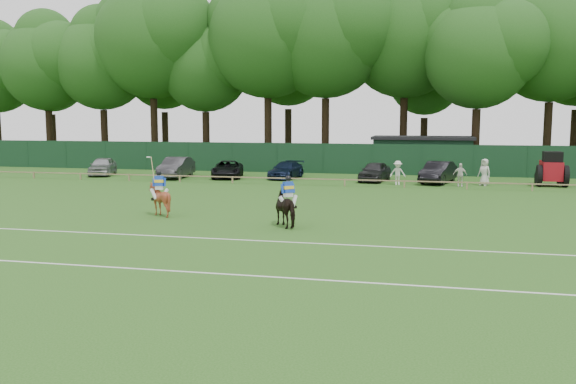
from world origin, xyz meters
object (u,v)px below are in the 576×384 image
(suv_black, at_px, (228,169))
(hatch_grey, at_px, (375,171))
(sedan_navy, at_px, (286,170))
(sedan_grey, at_px, (176,167))
(horse_chestnut, at_px, (160,199))
(spectator_mid, at_px, (460,175))
(horse_dark, at_px, (288,208))
(sedan_silver, at_px, (103,166))
(estate_black, at_px, (438,172))
(tractor, at_px, (551,170))
(spectator_left, at_px, (398,173))
(spectator_right, at_px, (484,172))
(utility_shed, at_px, (422,154))

(suv_black, bearing_deg, hatch_grey, -13.22)
(sedan_navy, height_order, hatch_grey, hatch_grey)
(sedan_grey, bearing_deg, horse_chestnut, -74.15)
(spectator_mid, bearing_deg, sedan_grey, 172.54)
(horse_dark, relative_size, spectator_mid, 1.22)
(horse_dark, relative_size, sedan_silver, 0.45)
(estate_black, bearing_deg, tractor, 14.91)
(sedan_silver, height_order, hatch_grey, sedan_silver)
(horse_chestnut, bearing_deg, suv_black, -94.38)
(sedan_navy, distance_m, estate_black, 11.32)
(horse_chestnut, bearing_deg, tractor, -152.23)
(horse_dark, height_order, spectator_left, spectator_left)
(horse_dark, bearing_deg, spectator_right, -157.02)
(estate_black, distance_m, tractor, 7.50)
(spectator_left, xyz_separation_m, spectator_mid, (4.16, -0.09, -0.04))
(utility_shed, bearing_deg, tractor, -44.87)
(horse_chestnut, xyz_separation_m, spectator_mid, (14.57, 15.90, -0.00))
(horse_dark, distance_m, sedan_navy, 20.56)
(suv_black, height_order, spectator_left, spectator_left)
(suv_black, bearing_deg, spectator_mid, -20.31)
(suv_black, distance_m, spectator_left, 13.21)
(sedan_grey, xyz_separation_m, spectator_mid, (21.13, -1.27, -0.00))
(hatch_grey, relative_size, spectator_left, 2.51)
(sedan_navy, xyz_separation_m, hatch_grey, (6.79, -0.54, 0.08))
(estate_black, distance_m, utility_shed, 8.66)
(hatch_grey, height_order, tractor, tractor)
(sedan_navy, bearing_deg, spectator_right, -0.26)
(sedan_navy, distance_m, tractor, 18.81)
(sedan_grey, relative_size, spectator_left, 2.88)
(tractor, bearing_deg, suv_black, -178.37)
(sedan_navy, bearing_deg, estate_black, 2.65)
(estate_black, bearing_deg, suv_black, -165.06)
(spectator_left, bearing_deg, estate_black, 25.56)
(horse_chestnut, distance_m, sedan_navy, 18.65)
(sedan_silver, distance_m, sedan_grey, 6.61)
(horse_chestnut, height_order, estate_black, horse_chestnut)
(horse_dark, distance_m, utility_shed, 28.26)
(horse_chestnut, relative_size, suv_black, 0.34)
(tractor, bearing_deg, sedan_silver, -177.66)
(spectator_mid, bearing_deg, spectator_right, 25.16)
(sedan_navy, distance_m, spectator_mid, 12.98)
(horse_dark, xyz_separation_m, spectator_left, (3.78, 17.43, 0.02))
(sedan_grey, bearing_deg, spectator_right, -5.94)
(sedan_navy, bearing_deg, spectator_left, -10.08)
(horse_chestnut, distance_m, sedan_grey, 18.37)
(sedan_silver, xyz_separation_m, sedan_grey, (6.59, -0.56, 0.06))
(suv_black, xyz_separation_m, hatch_grey, (11.30, 0.03, 0.06))
(sedan_navy, bearing_deg, suv_black, -166.16)
(hatch_grey, height_order, spectator_mid, spectator_mid)
(spectator_left, bearing_deg, horse_chestnut, -130.45)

